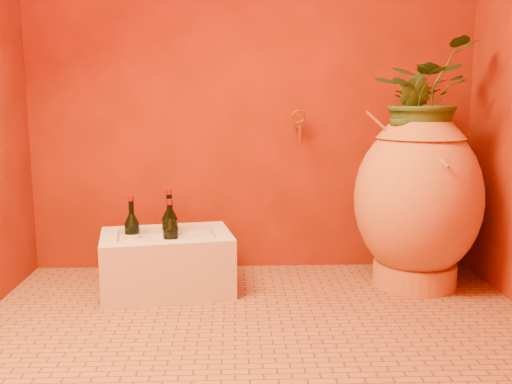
{
  "coord_description": "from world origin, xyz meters",
  "views": [
    {
      "loc": [
        -0.1,
        -2.24,
        0.99
      ],
      "look_at": [
        -0.0,
        0.35,
        0.55
      ],
      "focal_mm": 40.0,
      "sensor_mm": 36.0,
      "label": 1
    }
  ],
  "objects_px": {
    "stone_basin": "(167,263)",
    "wall_tap": "(299,125)",
    "wine_bottle_b": "(132,236)",
    "wine_bottle_a": "(171,241)",
    "amphora": "(418,198)",
    "wine_bottle_c": "(170,232)"
  },
  "relations": [
    {
      "from": "stone_basin",
      "to": "wall_tap",
      "type": "height_order",
      "value": "wall_tap"
    },
    {
      "from": "wine_bottle_b",
      "to": "wall_tap",
      "type": "bearing_deg",
      "value": 18.69
    },
    {
      "from": "stone_basin",
      "to": "wine_bottle_b",
      "type": "distance_m",
      "value": 0.22
    },
    {
      "from": "stone_basin",
      "to": "wall_tap",
      "type": "xyz_separation_m",
      "value": [
        0.71,
        0.32,
        0.69
      ]
    },
    {
      "from": "wine_bottle_a",
      "to": "amphora",
      "type": "bearing_deg",
      "value": 5.72
    },
    {
      "from": "amphora",
      "to": "wall_tap",
      "type": "bearing_deg",
      "value": 155.08
    },
    {
      "from": "stone_basin",
      "to": "wine_bottle_b",
      "type": "bearing_deg",
      "value": 172.95
    },
    {
      "from": "wine_bottle_a",
      "to": "wine_bottle_c",
      "type": "height_order",
      "value": "wine_bottle_c"
    },
    {
      "from": "amphora",
      "to": "wine_bottle_c",
      "type": "xyz_separation_m",
      "value": [
        -1.29,
        0.02,
        -0.17
      ]
    },
    {
      "from": "amphora",
      "to": "wine_bottle_a",
      "type": "relative_size",
      "value": 2.89
    },
    {
      "from": "wall_tap",
      "to": "wine_bottle_c",
      "type": "bearing_deg",
      "value": -159.45
    },
    {
      "from": "stone_basin",
      "to": "wine_bottle_c",
      "type": "distance_m",
      "value": 0.16
    },
    {
      "from": "wine_bottle_c",
      "to": "wine_bottle_b",
      "type": "bearing_deg",
      "value": -168.49
    },
    {
      "from": "amphora",
      "to": "wine_bottle_b",
      "type": "bearing_deg",
      "value": -179.17
    },
    {
      "from": "stone_basin",
      "to": "wine_bottle_c",
      "type": "xyz_separation_m",
      "value": [
        0.01,
        0.06,
        0.15
      ]
    },
    {
      "from": "amphora",
      "to": "wine_bottle_b",
      "type": "distance_m",
      "value": 1.49
    },
    {
      "from": "stone_basin",
      "to": "amphora",
      "type": "bearing_deg",
      "value": 1.89
    },
    {
      "from": "wine_bottle_c",
      "to": "wall_tap",
      "type": "bearing_deg",
      "value": 20.55
    },
    {
      "from": "wine_bottle_a",
      "to": "wall_tap",
      "type": "distance_m",
      "value": 0.96
    },
    {
      "from": "stone_basin",
      "to": "wine_bottle_a",
      "type": "xyz_separation_m",
      "value": [
        0.03,
        -0.08,
        0.14
      ]
    },
    {
      "from": "wall_tap",
      "to": "wine_bottle_a",
      "type": "bearing_deg",
      "value": -149.05
    },
    {
      "from": "wine_bottle_c",
      "to": "wall_tap",
      "type": "xyz_separation_m",
      "value": [
        0.69,
        0.26,
        0.54
      ]
    }
  ]
}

